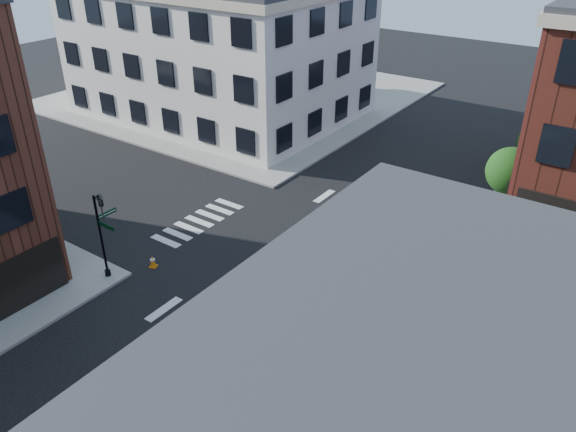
% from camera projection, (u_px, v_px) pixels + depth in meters
% --- Properties ---
extents(ground, '(120.00, 120.00, 0.00)m').
position_uv_depth(ground, '(298.00, 259.00, 29.42)').
color(ground, black).
rests_on(ground, ground).
extents(sidewalk_nw, '(30.00, 30.00, 0.15)m').
position_uv_depth(sidewalk_nw, '(241.00, 94.00, 54.97)').
color(sidewalk_nw, gray).
rests_on(sidewalk_nw, ground).
extents(building_nw, '(22.00, 16.00, 11.00)m').
position_uv_depth(building_nw, '(219.00, 50.00, 47.76)').
color(building_nw, silver).
rests_on(building_nw, ground).
extents(tree_near, '(2.69, 2.69, 4.49)m').
position_uv_depth(tree_near, '(511.00, 174.00, 31.24)').
color(tree_near, black).
rests_on(tree_near, ground).
extents(tree_far, '(2.43, 2.43, 4.07)m').
position_uv_depth(tree_far, '(537.00, 146.00, 35.68)').
color(tree_far, black).
rests_on(tree_far, ground).
extents(signal_pole, '(1.29, 1.24, 4.60)m').
position_uv_depth(signal_pole, '(103.00, 227.00, 26.62)').
color(signal_pole, black).
rests_on(signal_pole, ground).
extents(box_truck, '(8.92, 3.27, 3.97)m').
position_uv_depth(box_truck, '(502.00, 342.00, 20.80)').
color(box_truck, white).
rests_on(box_truck, ground).
extents(traffic_cone, '(0.47, 0.47, 0.65)m').
position_uv_depth(traffic_cone, '(153.00, 261.00, 28.66)').
color(traffic_cone, orange).
rests_on(traffic_cone, ground).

